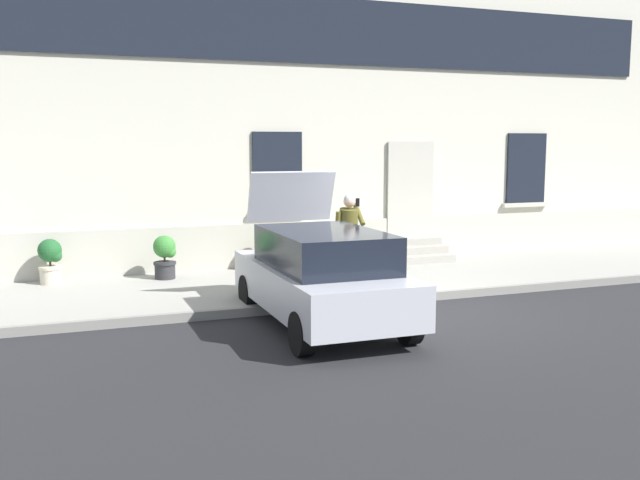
{
  "coord_description": "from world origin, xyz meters",
  "views": [
    {
      "loc": [
        -5.56,
        -10.1,
        2.79
      ],
      "look_at": [
        -1.17,
        1.6,
        1.1
      ],
      "focal_mm": 39.97,
      "sensor_mm": 36.0,
      "label": 1
    }
  ],
  "objects_px": {
    "hatchback_car_silver": "(321,275)",
    "planter_charcoal": "(165,256)",
    "planter_terracotta": "(265,249)",
    "planter_olive": "(356,244)",
    "planter_cream": "(51,260)",
    "bollard_near_person": "(369,261)",
    "person_on_phone": "(348,235)"
  },
  "relations": [
    {
      "from": "bollard_near_person",
      "to": "person_on_phone",
      "type": "xyz_separation_m",
      "value": [
        -0.26,
        0.4,
        0.44
      ]
    },
    {
      "from": "hatchback_car_silver",
      "to": "planter_olive",
      "type": "xyz_separation_m",
      "value": [
        2.43,
        4.27,
        -0.19
      ]
    },
    {
      "from": "person_on_phone",
      "to": "planter_terracotta",
      "type": "xyz_separation_m",
      "value": [
        -0.88,
        2.36,
        -0.55
      ]
    },
    {
      "from": "hatchback_car_silver",
      "to": "planter_charcoal",
      "type": "distance_m",
      "value": 4.37
    },
    {
      "from": "planter_charcoal",
      "to": "bollard_near_person",
      "type": "bearing_deg",
      "value": -38.38
    },
    {
      "from": "person_on_phone",
      "to": "planter_olive",
      "type": "relative_size",
      "value": 2.03
    },
    {
      "from": "bollard_near_person",
      "to": "planter_terracotta",
      "type": "relative_size",
      "value": 1.22
    },
    {
      "from": "person_on_phone",
      "to": "planter_charcoal",
      "type": "relative_size",
      "value": 2.03
    },
    {
      "from": "planter_cream",
      "to": "planter_terracotta",
      "type": "height_order",
      "value": "same"
    },
    {
      "from": "person_on_phone",
      "to": "planter_cream",
      "type": "xyz_separation_m",
      "value": [
        -5.1,
        2.41,
        -0.55
      ]
    },
    {
      "from": "hatchback_car_silver",
      "to": "person_on_phone",
      "type": "height_order",
      "value": "hatchback_car_silver"
    },
    {
      "from": "hatchback_car_silver",
      "to": "planter_olive",
      "type": "distance_m",
      "value": 4.92
    },
    {
      "from": "hatchback_car_silver",
      "to": "person_on_phone",
      "type": "relative_size",
      "value": 2.33
    },
    {
      "from": "hatchback_car_silver",
      "to": "planter_charcoal",
      "type": "bearing_deg",
      "value": 114.23
    },
    {
      "from": "person_on_phone",
      "to": "planter_terracotta",
      "type": "distance_m",
      "value": 2.58
    },
    {
      "from": "planter_terracotta",
      "to": "planter_charcoal",
      "type": "bearing_deg",
      "value": -174.79
    },
    {
      "from": "planter_cream",
      "to": "planter_charcoal",
      "type": "relative_size",
      "value": 1.0
    },
    {
      "from": "planter_cream",
      "to": "planter_terracotta",
      "type": "xyz_separation_m",
      "value": [
        4.22,
        -0.05,
        0.0
      ]
    },
    {
      "from": "hatchback_car_silver",
      "to": "planter_cream",
      "type": "bearing_deg",
      "value": 132.73
    },
    {
      "from": "planter_cream",
      "to": "hatchback_car_silver",
      "type": "bearing_deg",
      "value": -47.27
    },
    {
      "from": "planter_terracotta",
      "to": "planter_olive",
      "type": "height_order",
      "value": "same"
    },
    {
      "from": "person_on_phone",
      "to": "planter_olive",
      "type": "xyz_separation_m",
      "value": [
        1.23,
        2.46,
        -0.55
      ]
    },
    {
      "from": "person_on_phone",
      "to": "planter_olive",
      "type": "distance_m",
      "value": 2.8
    },
    {
      "from": "planter_olive",
      "to": "person_on_phone",
      "type": "bearing_deg",
      "value": -116.61
    },
    {
      "from": "person_on_phone",
      "to": "planter_charcoal",
      "type": "height_order",
      "value": "person_on_phone"
    },
    {
      "from": "bollard_near_person",
      "to": "planter_cream",
      "type": "relative_size",
      "value": 1.22
    },
    {
      "from": "planter_charcoal",
      "to": "planter_olive",
      "type": "relative_size",
      "value": 1.0
    },
    {
      "from": "planter_olive",
      "to": "planter_cream",
      "type": "bearing_deg",
      "value": -179.6
    },
    {
      "from": "planter_cream",
      "to": "planter_terracotta",
      "type": "bearing_deg",
      "value": -0.68
    },
    {
      "from": "planter_cream",
      "to": "bollard_near_person",
      "type": "bearing_deg",
      "value": -27.71
    },
    {
      "from": "planter_olive",
      "to": "planter_charcoal",
      "type": "bearing_deg",
      "value": -176.11
    },
    {
      "from": "hatchback_car_silver",
      "to": "planter_olive",
      "type": "height_order",
      "value": "hatchback_car_silver"
    }
  ]
}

